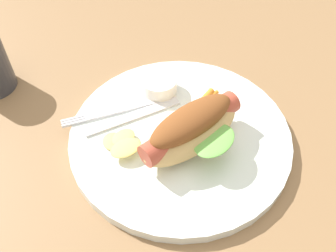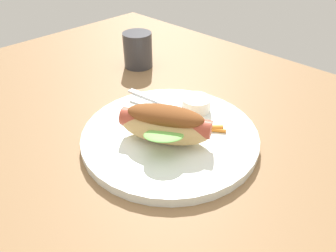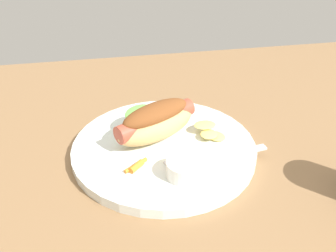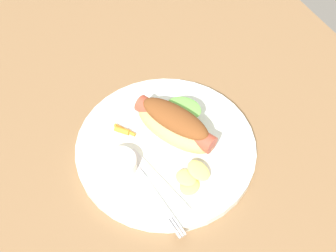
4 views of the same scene
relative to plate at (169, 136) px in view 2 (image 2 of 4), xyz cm
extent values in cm
cube|color=olive|center=(-2.27, 0.34, -1.70)|extent=(120.00, 90.00, 1.80)
cylinder|color=white|center=(0.00, 0.00, 0.00)|extent=(29.64, 29.64, 1.60)
ellipsoid|color=tan|center=(0.90, -1.65, 3.25)|extent=(15.71, 12.27, 4.90)
cylinder|color=#B24733|center=(0.90, -1.65, 4.11)|extent=(14.13, 9.49, 2.94)
ellipsoid|color=brown|center=(0.90, -1.65, 5.43)|extent=(13.07, 9.90, 3.05)
ellipsoid|color=#6BB74C|center=(3.12, -4.26, 4.23)|extent=(7.42, 7.33, 1.18)
cylinder|color=white|center=(-1.39, 8.76, 2.02)|extent=(5.26, 5.26, 2.44)
cube|color=silver|center=(-6.11, 6.11, 1.00)|extent=(12.79, 3.06, 0.40)
cube|color=silver|center=(-14.06, 5.38, 1.00)|extent=(3.21, 0.77, 0.40)
cube|color=silver|center=(-14.00, 4.94, 1.00)|extent=(3.21, 0.77, 0.40)
cube|color=silver|center=(-13.93, 4.49, 1.00)|extent=(3.21, 0.77, 0.40)
cube|color=silver|center=(-5.84, 4.33, 0.98)|extent=(13.79, 5.05, 0.36)
ellipsoid|color=#E9CE67|center=(-8.85, 0.35, 1.05)|extent=(3.97, 4.19, 0.50)
ellipsoid|color=#E9CE67|center=(-7.56, 0.01, 1.58)|extent=(4.25, 4.12, 0.89)
ellipsoid|color=#E9CE67|center=(-7.47, -1.80, 2.12)|extent=(4.68, 3.84, 0.86)
cylinder|color=orange|center=(5.18, 5.55, 1.11)|extent=(3.74, 2.86, 0.61)
cylinder|color=orange|center=(5.15, 6.03, 1.28)|extent=(2.53, 2.50, 0.96)
cylinder|color=#333338|center=(-26.07, 16.24, 3.34)|extent=(6.87, 6.87, 8.27)
camera|label=1|loc=(-7.56, -31.00, 40.10)|focal=40.65mm
camera|label=2|loc=(29.63, -30.53, 32.57)|focal=33.88mm
camera|label=3|loc=(8.22, 45.20, 32.59)|focal=36.56mm
camera|label=4|loc=(-34.92, 15.72, 55.22)|focal=43.28mm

